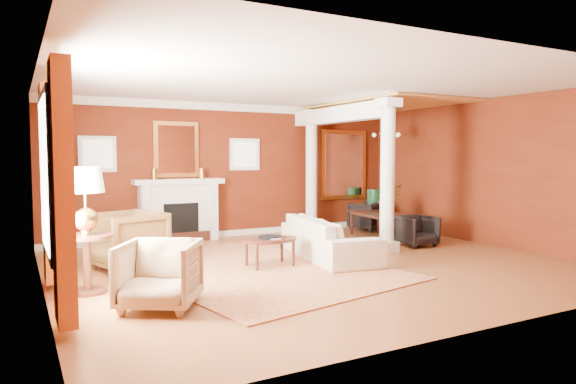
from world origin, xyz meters
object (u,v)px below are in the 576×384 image
coffee_table (270,241)px  side_table (86,207)px  armchair_stripe (159,271)px  sofa (329,231)px  dining_table (383,218)px  armchair_leopard (127,238)px

coffee_table → side_table: (-2.76, -0.30, 0.69)m
side_table → armchair_stripe: bearing=-59.7°
sofa → coffee_table: sofa is taller
side_table → dining_table: side_table is taller
sofa → coffee_table: size_ratio=2.65×
coffee_table → side_table: 2.86m
armchair_leopard → side_table: (-0.72, -1.19, 0.61)m
side_table → coffee_table: bearing=6.1°
sofa → side_table: side_table is taller
armchair_leopard → dining_table: bearing=77.0°
sofa → side_table: bearing=105.7°
armchair_leopard → armchair_stripe: (-0.07, -2.30, -0.07)m
armchair_stripe → armchair_leopard: bearing=119.9°
side_table → dining_table: (6.16, 1.71, -0.68)m
armchair_leopard → coffee_table: size_ratio=1.10×
side_table → dining_table: bearing=15.5°
coffee_table → side_table: side_table is taller
coffee_table → dining_table: dining_table is taller
armchair_leopard → dining_table: 5.47m
sofa → coffee_table: bearing=106.5°
armchair_leopard → dining_table: (5.44, 0.52, -0.07)m
armchair_stripe → coffee_table: size_ratio=0.96×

